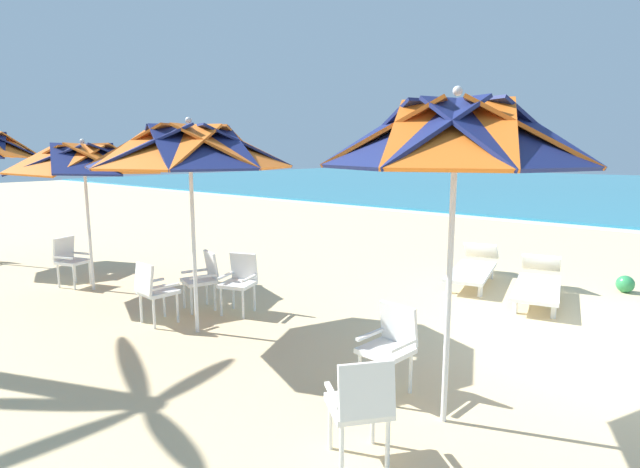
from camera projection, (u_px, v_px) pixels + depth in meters
ground_plane at (583, 347)px, 6.07m from camera, size 80.00×80.00×0.00m
beach_umbrella_0 at (456, 138)px, 4.02m from camera, size 2.19×2.19×2.86m
plastic_chair_0 at (390, 343)px, 4.89m from camera, size 0.47×0.50×0.87m
plastic_chair_1 at (361, 403)px, 3.73m from camera, size 0.63×0.63×0.87m
beach_umbrella_1 at (190, 148)px, 6.20m from camera, size 2.55×2.55×2.76m
plastic_chair_2 at (154, 289)px, 6.81m from camera, size 0.46×0.49×0.87m
plastic_chair_3 at (240, 279)px, 7.31m from camera, size 0.57×0.59×0.87m
plastic_chair_4 at (203, 277)px, 7.47m from camera, size 0.56×0.58×0.87m
beach_umbrella_2 at (84, 160)px, 8.20m from camera, size 2.48×2.48×2.54m
plastic_chair_5 at (70, 258)px, 8.73m from camera, size 0.58×0.56×0.87m
sun_lounger_1 at (538, 283)px, 7.93m from camera, size 1.13×2.23×0.62m
sun_lounger_2 at (473, 268)px, 8.97m from camera, size 1.12×2.23×0.62m
beach_ball at (625, 284)px, 8.39m from camera, size 0.29×0.29×0.29m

